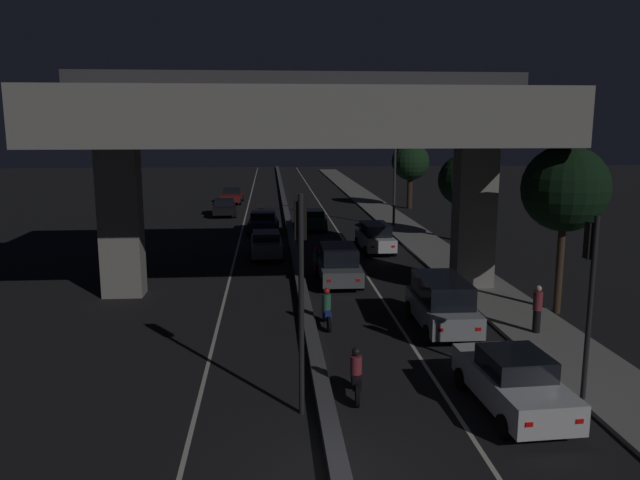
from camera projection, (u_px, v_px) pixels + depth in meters
lane_line_left_inner at (244, 224)px, 47.02m from camera, size 0.12×126.00×0.00m
lane_line_right_inner at (332, 223)px, 47.56m from camera, size 0.12×126.00×0.00m
median_divider at (288, 221)px, 47.27m from camera, size 0.45×126.00×0.29m
sidewalk_right at (416, 237)px, 41.07m from camera, size 2.79×126.00×0.13m
elevated_overpass at (301, 123)px, 26.60m from camera, size 19.64×11.91×9.57m
traffic_light_left_of_median at (301, 267)px, 15.50m from camera, size 0.30×0.49×5.70m
traffic_light_right_of_median at (590, 277)px, 16.18m from camera, size 0.30×0.49×5.08m
street_lamp at (390, 160)px, 44.65m from camera, size 2.57×0.32×8.27m
car_white_lead at (513, 381)px, 16.21m from camera, size 2.06×4.50×1.58m
car_silver_second at (442, 303)px, 22.56m from camera, size 2.00×4.47×1.90m
car_grey_third at (339, 264)px, 29.44m from camera, size 2.04×4.78×1.73m
car_white_fourth at (375, 237)px, 36.50m from camera, size 1.94×4.32×1.69m
car_dark_green_fifth at (312, 219)px, 44.41m from camera, size 1.92×4.20×1.42m
car_grey_lead_oncoming at (266, 244)px, 35.18m from camera, size 1.91×4.22×1.40m
car_dark_blue_second_oncoming at (263, 221)px, 43.09m from camera, size 2.21×4.31×1.45m
car_black_third_oncoming at (224, 207)px, 51.08m from camera, size 2.06×4.30×1.35m
car_dark_red_fourth_oncoming at (232, 196)px, 59.33m from camera, size 2.02×4.58×1.41m
motorcycle_black_filtering_near at (356, 376)px, 16.96m from camera, size 0.34×1.79×1.42m
motorcycle_blue_filtering_mid at (327, 310)px, 22.93m from camera, size 0.34×1.80×1.48m
motorcycle_red_filtering_far at (316, 263)px, 30.84m from camera, size 0.33×1.75×1.40m
pedestrian_on_sidewalk at (537, 309)px, 21.86m from camera, size 0.32×0.32×1.70m
roadside_tree_kerbside_near at (565, 189)px, 23.85m from camera, size 3.32×3.32×6.61m
roadside_tree_kerbside_mid at (463, 181)px, 39.35m from camera, size 3.20×3.20×5.50m
roadside_tree_kerbside_far at (410, 162)px, 54.92m from camera, size 3.31×3.31×5.84m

